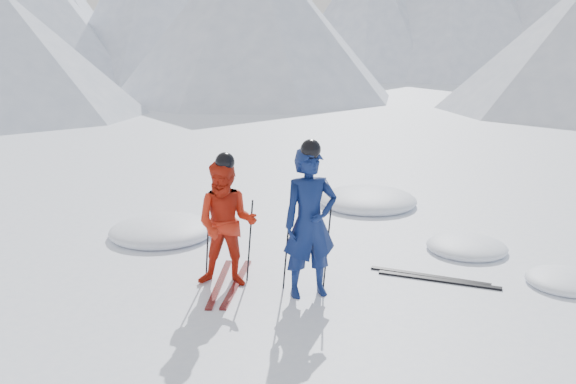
{
  "coord_description": "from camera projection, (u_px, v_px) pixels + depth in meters",
  "views": [
    {
      "loc": [
        -1.63,
        -8.26,
        3.35
      ],
      "look_at": [
        -1.72,
        0.5,
        1.1
      ],
      "focal_mm": 38.0,
      "sensor_mm": 36.0,
      "label": 1
    }
  ],
  "objects": [
    {
      "name": "ground",
      "position": [
        406.0,
        274.0,
        8.82
      ],
      "size": [
        160.0,
        160.0,
        0.0
      ],
      "primitive_type": "plane",
      "color": "white",
      "rests_on": "ground"
    },
    {
      "name": "skier_blue",
      "position": [
        310.0,
        223.0,
        7.9
      ],
      "size": [
        0.83,
        0.67,
        1.99
      ],
      "primitive_type": "imported",
      "rotation": [
        0.0,
        0.0,
        0.31
      ],
      "color": "#0C1A4A",
      "rests_on": "ground"
    },
    {
      "name": "skier_red",
      "position": [
        227.0,
        224.0,
        8.25
      ],
      "size": [
        0.91,
        0.73,
        1.76
      ],
      "primitive_type": "imported",
      "rotation": [
        0.0,
        0.0,
        -0.08
      ],
      "color": "red",
      "rests_on": "ground"
    },
    {
      "name": "pole_blue_left",
      "position": [
        287.0,
        243.0,
        8.13
      ],
      "size": [
        0.13,
        0.09,
        1.32
      ],
      "primitive_type": "cylinder",
      "rotation": [
        0.05,
        0.08,
        0.0
      ],
      "color": "black",
      "rests_on": "ground"
    },
    {
      "name": "pole_blue_right",
      "position": [
        328.0,
        241.0,
        8.22
      ],
      "size": [
        0.13,
        0.08,
        1.32
      ],
      "primitive_type": "cylinder",
      "rotation": [
        -0.04,
        0.08,
        0.0
      ],
      "color": "black",
      "rests_on": "ground"
    },
    {
      "name": "pole_red_left",
      "position": [
        208.0,
        238.0,
        8.57
      ],
      "size": [
        0.12,
        0.09,
        1.17
      ],
      "primitive_type": "cylinder",
      "rotation": [
        0.06,
        0.08,
        0.0
      ],
      "color": "black",
      "rests_on": "ground"
    },
    {
      "name": "pole_red_right",
      "position": [
        250.0,
        241.0,
        8.47
      ],
      "size": [
        0.12,
        0.08,
        1.17
      ],
      "primitive_type": "cylinder",
      "rotation": [
        -0.05,
        0.08,
        0.0
      ],
      "color": "black",
      "rests_on": "ground"
    },
    {
      "name": "ski_worn_left",
      "position": [
        220.0,
        283.0,
        8.47
      ],
      "size": [
        0.17,
        1.7,
        0.03
      ],
      "primitive_type": "cube",
      "rotation": [
        0.0,
        0.0,
        -0.05
      ],
      "color": "black",
      "rests_on": "ground"
    },
    {
      "name": "ski_worn_right",
      "position": [
        237.0,
        283.0,
        8.47
      ],
      "size": [
        0.29,
        1.7,
        0.03
      ],
      "primitive_type": "cube",
      "rotation": [
        0.0,
        0.0,
        -0.12
      ],
      "color": "black",
      "rests_on": "ground"
    },
    {
      "name": "ski_loose_a",
      "position": [
        429.0,
        276.0,
        8.72
      ],
      "size": [
        1.6,
        0.74,
        0.03
      ],
      "primitive_type": "cube",
      "rotation": [
        0.0,
        0.0,
        1.18
      ],
      "color": "black",
      "rests_on": "ground"
    },
    {
      "name": "ski_loose_b",
      "position": [
        439.0,
        280.0,
        8.57
      ],
      "size": [
        1.62,
        0.68,
        0.03
      ],
      "primitive_type": "cube",
      "rotation": [
        0.0,
        0.0,
        1.21
      ],
      "color": "black",
      "rests_on": "ground"
    },
    {
      "name": "snow_lumps",
      "position": [
        322.0,
        224.0,
        11.18
      ],
      "size": [
        7.51,
        5.64,
        0.44
      ],
      "color": "white",
      "rests_on": "ground"
    }
  ]
}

